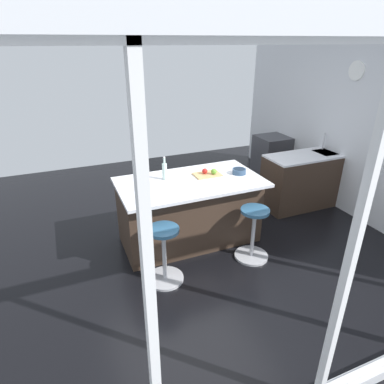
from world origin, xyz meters
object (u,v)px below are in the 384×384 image
object	(u,v)px
water_bottle	(165,171)
stool_by_window	(253,235)
apple_green	(214,171)
fruit_bowl	(239,171)
kitchen_island	(189,210)
cutting_board	(207,174)
apple_red	(205,171)
stool_middle	(164,256)
oven_range	(271,158)

from	to	relation	value
water_bottle	stool_by_window	bearing A→B (deg)	136.97
apple_green	water_bottle	distance (m)	0.67
water_bottle	fruit_bowl	distance (m)	1.03
kitchen_island	fruit_bowl	xyz separation A→B (m)	(-0.72, 0.07, 0.50)
cutting_board	stool_by_window	bearing A→B (deg)	112.46
apple_red	water_bottle	size ratio (longest dim) A/B	0.24
kitchen_island	water_bottle	distance (m)	0.67
apple_red	fruit_bowl	xyz separation A→B (m)	(-0.46, 0.13, -0.02)
water_bottle	apple_green	bearing A→B (deg)	169.30
kitchen_island	stool_middle	bearing A→B (deg)	49.55
kitchen_island	apple_green	distance (m)	0.63
stool_middle	fruit_bowl	distance (m)	1.59
apple_red	fruit_bowl	bearing A→B (deg)	163.74
apple_green	stool_by_window	bearing A→B (deg)	108.27
stool_middle	cutting_board	distance (m)	1.31
oven_range	apple_red	distance (m)	2.68
water_bottle	kitchen_island	bearing A→B (deg)	155.94
cutting_board	apple_green	bearing A→B (deg)	149.81
stool_by_window	fruit_bowl	distance (m)	0.91
oven_range	water_bottle	world-z (taller)	water_bottle
apple_red	fruit_bowl	size ratio (longest dim) A/B	0.40
apple_green	kitchen_island	bearing A→B (deg)	1.09
oven_range	stool_middle	distance (m)	3.77
kitchen_island	stool_middle	xyz separation A→B (m)	(0.60, 0.70, -0.14)
cutting_board	apple_red	world-z (taller)	apple_red
stool_by_window	apple_red	size ratio (longest dim) A/B	9.39
stool_by_window	apple_green	bearing A→B (deg)	-71.73
stool_middle	apple_green	distance (m)	1.36
oven_range	stool_middle	world-z (taller)	oven_range
oven_range	fruit_bowl	world-z (taller)	fruit_bowl
water_bottle	cutting_board	bearing A→B (deg)	172.23
apple_green	oven_range	bearing A→B (deg)	-143.26
oven_range	apple_red	xyz separation A→B (m)	(2.17, 1.48, 0.55)
apple_red	water_bottle	world-z (taller)	water_bottle
stool_middle	water_bottle	world-z (taller)	water_bottle
kitchen_island	fruit_bowl	size ratio (longest dim) A/B	10.16
oven_range	apple_red	bearing A→B (deg)	34.27
oven_range	kitchen_island	size ratio (longest dim) A/B	0.46
apple_red	fruit_bowl	world-z (taller)	apple_red
kitchen_island	apple_green	world-z (taller)	apple_green
stool_middle	stool_by_window	bearing A→B (deg)	180.00
kitchen_island	stool_middle	size ratio (longest dim) A/B	2.68
stool_by_window	cutting_board	world-z (taller)	cutting_board
kitchen_island	oven_range	bearing A→B (deg)	-147.49
oven_range	apple_green	distance (m)	2.63
apple_green	apple_red	bearing A→B (deg)	-29.89
stool_middle	apple_green	xyz separation A→B (m)	(-0.96, -0.71, 0.66)
apple_green	stool_middle	bearing A→B (deg)	36.36
cutting_board	apple_green	size ratio (longest dim) A/B	4.62
stool_by_window	apple_green	distance (m)	0.99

